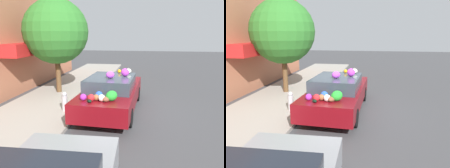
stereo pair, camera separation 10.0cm
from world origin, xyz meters
TOP-DOWN VIEW (x-y plane):
  - ground_plane at (0.00, 0.00)m, footprint 60.00×60.00m
  - sidewalk_curb at (0.00, 2.70)m, footprint 24.00×3.20m
  - street_tree at (1.87, 2.93)m, footprint 2.97×2.97m
  - fire_hydrant at (-0.63, 1.68)m, footprint 0.20×0.20m
  - art_car at (-0.05, 0.02)m, footprint 4.65×2.02m

SIDE VIEW (x-z plane):
  - ground_plane at x=0.00m, z-range 0.00..0.00m
  - sidewalk_curb at x=0.00m, z-range 0.00..0.12m
  - fire_hydrant at x=-0.63m, z-range 0.11..0.81m
  - art_car at x=-0.05m, z-range -0.10..1.54m
  - street_tree at x=1.87m, z-range 0.80..5.14m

